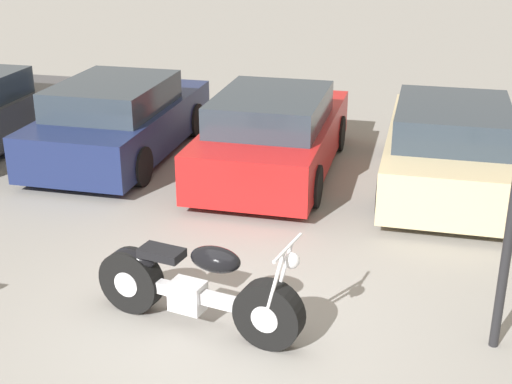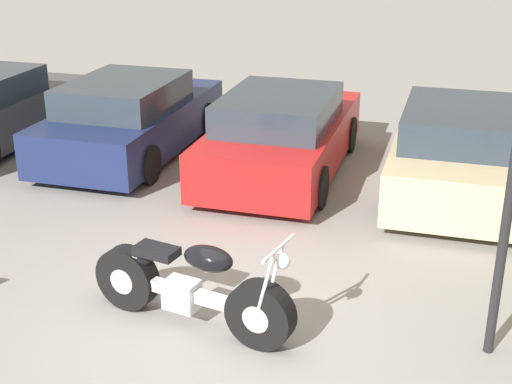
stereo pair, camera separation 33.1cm
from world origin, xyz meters
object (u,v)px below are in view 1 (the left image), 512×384
(parked_car_navy, at_px, (120,120))
(parked_car_champagne, at_px, (449,147))
(parked_car_red, at_px, (274,135))
(motorcycle, at_px, (195,289))

(parked_car_navy, xyz_separation_m, parked_car_champagne, (5.30, -0.18, 0.00))
(parked_car_red, distance_m, parked_car_champagne, 2.65)
(parked_car_navy, distance_m, parked_car_red, 2.66)
(parked_car_navy, bearing_deg, parked_car_red, -3.99)
(motorcycle, distance_m, parked_car_champagne, 5.15)
(motorcycle, bearing_deg, parked_car_navy, 121.26)
(parked_car_red, bearing_deg, parked_car_navy, 176.01)
(motorcycle, bearing_deg, parked_car_champagne, 61.71)
(parked_car_champagne, bearing_deg, parked_car_red, -179.91)
(motorcycle, relative_size, parked_car_red, 0.54)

